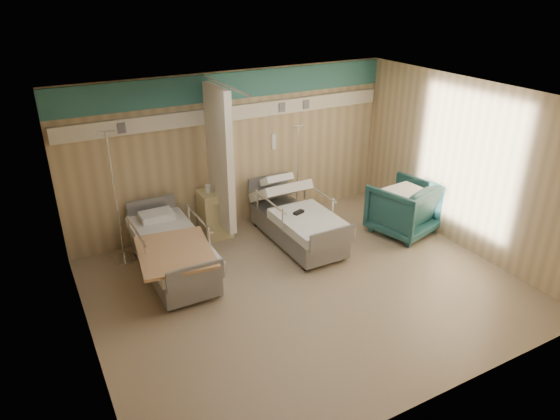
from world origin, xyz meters
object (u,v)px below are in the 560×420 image
object	(u,v)px
iv_stand_left	(121,236)
bedside_cabinet	(215,214)
bed_left	(173,256)
bed_right	(297,226)
visitor_armchair	(403,208)
iv_stand_right	(297,199)

from	to	relation	value
iv_stand_left	bedside_cabinet	bearing A→B (deg)	3.04
bed_left	iv_stand_left	distance (m)	1.01
bed_right	bed_left	xyz separation A→B (m)	(-2.20, 0.00, 0.00)
bedside_cabinet	iv_stand_left	distance (m)	1.64
visitor_armchair	bedside_cabinet	bearing A→B (deg)	-41.22
bed_left	visitor_armchair	bearing A→B (deg)	-8.07
iv_stand_right	iv_stand_left	world-z (taller)	iv_stand_left
iv_stand_right	visitor_armchair	bearing A→B (deg)	-46.83
bedside_cabinet	visitor_armchair	bearing A→B (deg)	-26.17
visitor_armchair	iv_stand_left	distance (m)	4.84
visitor_armchair	iv_stand_right	xyz separation A→B (m)	(-1.35, 1.44, -0.10)
bed_left	visitor_armchair	xyz separation A→B (m)	(4.05, -0.57, 0.16)
bedside_cabinet	visitor_armchair	size ratio (longest dim) A/B	0.82
visitor_armchair	iv_stand_right	world-z (taller)	iv_stand_right
bed_left	iv_stand_right	size ratio (longest dim) A/B	1.19
visitor_armchair	iv_stand_left	bearing A→B (deg)	-31.72
bedside_cabinet	visitor_armchair	xyz separation A→B (m)	(3.00, -1.47, 0.05)
bed_right	bed_left	world-z (taller)	same
bed_left	iv_stand_left	world-z (taller)	iv_stand_left
iv_stand_left	visitor_armchair	bearing A→B (deg)	-16.67
bedside_cabinet	iv_stand_left	bearing A→B (deg)	-176.96
bed_right	iv_stand_right	world-z (taller)	iv_stand_right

